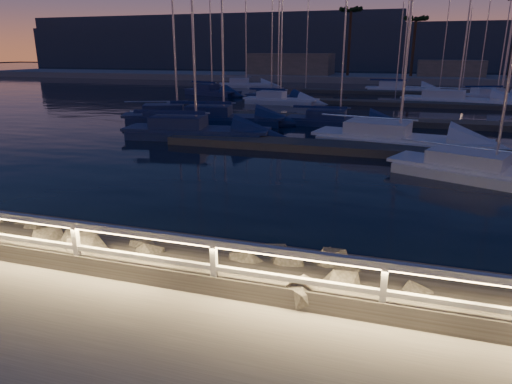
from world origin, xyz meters
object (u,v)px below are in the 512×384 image
(sailboat_c, at_px, (394,138))
(sailboat_j, at_px, (276,96))
(sailboat_i, at_px, (211,91))
(sailboat_n, at_px, (399,89))
(sailboat_l, at_px, (455,100))
(sailboat_e, at_px, (279,99))
(sailboat_d, at_px, (488,170))
(sailboat_k, at_px, (495,95))
(sailboat_a, at_px, (175,116))
(sailboat_g, at_px, (337,120))
(sailboat_m, at_px, (245,84))
(sailboat_b, at_px, (193,130))
(sailboat_f, at_px, (221,118))
(guard_rail, at_px, (319,268))

(sailboat_c, height_order, sailboat_j, sailboat_c)
(sailboat_i, bearing_deg, sailboat_n, 47.87)
(sailboat_j, distance_m, sailboat_l, 17.30)
(sailboat_e, bearing_deg, sailboat_d, -53.84)
(sailboat_d, height_order, sailboat_k, sailboat_k)
(sailboat_a, xyz_separation_m, sailboat_k, (24.80, 25.06, -0.04))
(sailboat_g, relative_size, sailboat_m, 0.96)
(sailboat_l, bearing_deg, sailboat_i, -172.50)
(sailboat_j, xyz_separation_m, sailboat_n, (12.02, 13.53, 0.05))
(sailboat_c, height_order, sailboat_e, sailboat_c)
(sailboat_l, bearing_deg, sailboat_k, 69.07)
(sailboat_a, height_order, sailboat_g, sailboat_a)
(sailboat_c, height_order, sailboat_i, sailboat_c)
(sailboat_b, relative_size, sailboat_j, 1.20)
(sailboat_f, bearing_deg, sailboat_i, 104.22)
(sailboat_l, height_order, sailboat_n, sailboat_l)
(sailboat_a, bearing_deg, sailboat_c, -39.11)
(sailboat_e, height_order, sailboat_n, sailboat_n)
(sailboat_d, xyz_separation_m, sailboat_e, (-14.77, 23.72, 0.04))
(sailboat_b, relative_size, sailboat_f, 1.01)
(sailboat_e, distance_m, sailboat_m, 21.36)
(sailboat_d, xyz_separation_m, sailboat_f, (-15.39, 10.28, 0.06))
(sailboat_j, xyz_separation_m, sailboat_m, (-8.74, 15.41, 0.04))
(sailboat_l, bearing_deg, sailboat_b, -112.45)
(sailboat_a, bearing_deg, sailboat_n, 40.86)
(guard_rail, xyz_separation_m, sailboat_n, (0.62, 53.06, -0.91))
(sailboat_f, bearing_deg, guard_rail, -74.83)
(guard_rail, relative_size, sailboat_e, 3.61)
(sailboat_e, distance_m, sailboat_n, 20.18)
(sailboat_l, bearing_deg, guard_rail, -85.97)
(sailboat_f, relative_size, sailboat_k, 1.06)
(sailboat_a, xyz_separation_m, sailboat_b, (3.96, -5.44, 0.00))
(guard_rail, distance_m, sailboat_b, 20.09)
(sailboat_e, relative_size, sailboat_k, 0.90)
(sailboat_f, distance_m, sailboat_i, 22.28)
(sailboat_b, height_order, sailboat_c, sailboat_c)
(guard_rail, relative_size, sailboat_l, 2.57)
(sailboat_c, bearing_deg, sailboat_e, 132.40)
(guard_rail, distance_m, sailboat_m, 58.52)
(sailboat_b, xyz_separation_m, sailboat_g, (7.36, 7.38, -0.07))
(sailboat_e, relative_size, sailboat_i, 0.96)
(sailboat_b, relative_size, sailboat_n, 0.99)
(sailboat_c, distance_m, sailboat_d, 6.93)
(sailboat_i, bearing_deg, sailboat_m, 111.68)
(sailboat_a, bearing_deg, sailboat_i, 82.94)
(guard_rail, bearing_deg, sailboat_d, 69.68)
(sailboat_g, height_order, sailboat_j, sailboat_g)
(sailboat_e, bearing_deg, sailboat_j, 112.93)
(sailboat_a, height_order, sailboat_b, sailboat_b)
(sailboat_f, bearing_deg, sailboat_l, 36.87)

